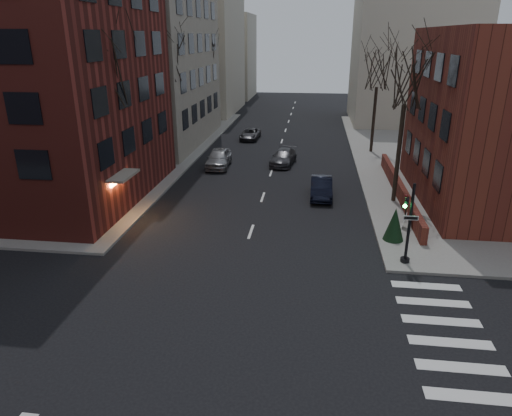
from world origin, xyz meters
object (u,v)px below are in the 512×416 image
at_px(car_lane_silver, 219,158).
at_px(tree_right_b, 378,70).
at_px(tree_left_b, 167,56).
at_px(sandwich_board, 407,221).
at_px(tree_right_a, 407,79).
at_px(tree_left_a, 102,73).
at_px(evergreen_shrub, 395,224).
at_px(streetlamp_near, 162,123).
at_px(parked_sedan, 321,188).
at_px(car_lane_far, 250,134).
at_px(car_lane_gray, 283,157).
at_px(tree_left_c, 206,59).
at_px(streetlamp_far, 216,93).
at_px(traffic_signal, 408,229).

bearing_deg(car_lane_silver, tree_right_b, 24.34).
bearing_deg(tree_left_b, sandwich_board, -35.70).
bearing_deg(car_lane_silver, tree_left_b, 168.00).
bearing_deg(tree_right_a, tree_left_a, -167.20).
bearing_deg(evergreen_shrub, streetlamp_near, 146.96).
xyz_separation_m(tree_left_b, parked_sedan, (12.80, -7.45, -8.23)).
xyz_separation_m(car_lane_silver, car_lane_far, (1.12, 11.27, -0.22)).
relative_size(tree_right_a, tree_right_b, 1.06).
distance_m(parked_sedan, car_lane_gray, 8.82).
height_order(tree_left_a, tree_left_b, tree_left_b).
relative_size(tree_right_b, car_lane_silver, 2.02).
xyz_separation_m(streetlamp_near, parked_sedan, (12.20, -3.45, -3.55)).
distance_m(tree_left_c, streetlamp_far, 4.33).
relative_size(tree_left_c, sandwich_board, 10.90).
distance_m(streetlamp_far, car_lane_silver, 17.45).
bearing_deg(car_lane_far, tree_left_c, 149.06).
distance_m(tree_left_a, parked_sedan, 15.66).
bearing_deg(car_lane_far, streetlamp_near, -106.00).
xyz_separation_m(car_lane_far, sandwich_board, (12.32, -23.23, 0.04)).
bearing_deg(tree_left_c, tree_right_a, -51.34).
relative_size(tree_right_a, car_lane_far, 2.41).
distance_m(tree_left_c, evergreen_shrub, 33.65).
height_order(tree_right_a, sandwich_board, tree_right_a).
bearing_deg(traffic_signal, sandwich_board, 78.14).
xyz_separation_m(tree_right_b, streetlamp_far, (-17.00, 10.00, -3.35)).
xyz_separation_m(tree_left_a, streetlamp_far, (0.60, 28.00, -4.23)).
distance_m(traffic_signal, streetlamp_near, 20.86).
bearing_deg(car_lane_gray, tree_left_c, 133.88).
xyz_separation_m(tree_left_a, sandwich_board, (17.65, -0.68, -7.87)).
height_order(parked_sedan, car_lane_silver, car_lane_silver).
bearing_deg(tree_right_b, evergreen_shrub, -92.76).
distance_m(car_lane_silver, car_lane_gray, 5.59).
xyz_separation_m(tree_left_c, car_lane_silver, (4.21, -14.72, -7.25)).
relative_size(tree_left_a, car_lane_far, 2.54).
distance_m(tree_right_b, car_lane_gray, 11.82).
relative_size(car_lane_silver, car_lane_gray, 1.04).
distance_m(streetlamp_near, sandwich_board, 19.47).
height_order(tree_left_a, tree_left_c, tree_left_a).
bearing_deg(tree_right_b, traffic_signal, -92.15).
relative_size(car_lane_gray, car_lane_far, 1.09).
height_order(traffic_signal, parked_sedan, traffic_signal).
bearing_deg(tree_left_b, car_lane_silver, -9.69).
relative_size(tree_right_b, car_lane_far, 2.28).
xyz_separation_m(streetlamp_far, sandwich_board, (17.05, -28.68, -3.64)).
relative_size(tree_right_b, parked_sedan, 2.22).
relative_size(streetlamp_near, evergreen_shrub, 3.45).
xyz_separation_m(tree_left_b, streetlamp_far, (0.60, 16.00, -4.68)).
height_order(traffic_signal, car_lane_gray, traffic_signal).
distance_m(car_lane_silver, car_lane_far, 11.32).
height_order(tree_right_a, tree_right_b, tree_right_a).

